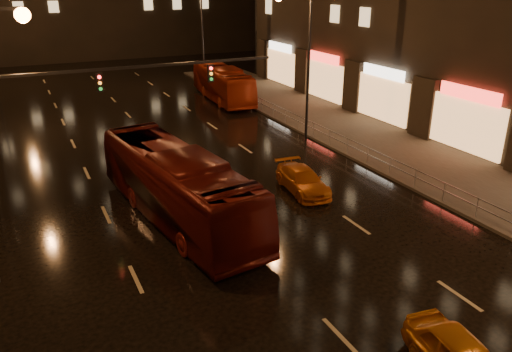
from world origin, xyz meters
The scene contains 7 objects.
ground centered at (0.00, 20.00, 0.00)m, with size 140.00×140.00×0.00m, color black.
sidewalk_right centered at (13.50, 15.00, 0.07)m, with size 7.00×70.00×0.15m, color #38332D.
traffic_signal centered at (-5.06, 20.00, 4.74)m, with size 15.31×0.32×6.20m.
railing_right centered at (10.20, 18.00, 0.90)m, with size 0.05×56.00×1.00m.
bus_red centered at (-2.01, 14.12, 1.68)m, with size 2.81×12.03×3.35m, color #53100B.
bus_curb centered at (9.00, 35.56, 1.52)m, with size 2.56×10.94×3.05m, color #9F2A0F.
taxi_far centered at (4.78, 14.38, 0.61)m, with size 1.71×4.21×1.22m, color #C56112.
Camera 1 is at (-7.86, -6.12, 10.40)m, focal length 35.00 mm.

